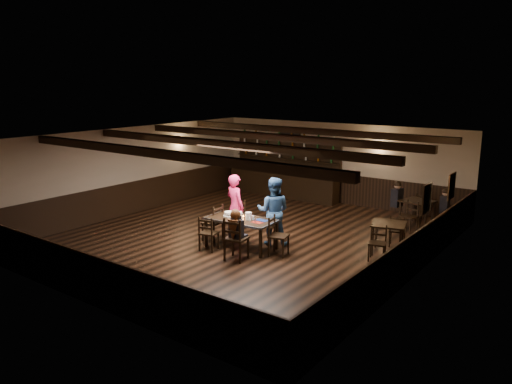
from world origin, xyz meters
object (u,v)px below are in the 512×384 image
Objects in this scene: chair_near_right at (234,236)px; woman_pink at (235,206)px; chair_near_left at (207,231)px; dining_table at (241,221)px; bar_counter at (284,176)px; man_blue at (273,211)px; cake at (230,214)px.

woman_pink is (-1.09, 1.40, 0.25)m from chair_near_right.
woman_pink is (-0.13, 1.25, 0.35)m from chair_near_left.
chair_near_left is (-0.51, -0.68, -0.18)m from dining_table.
bar_counter is (-1.67, 4.90, -0.13)m from woman_pink.
dining_table is at bearing 31.41° from man_blue.
cake is 5.75m from bar_counter.
dining_table is 0.87m from woman_pink.
chair_near_left is at bearing -73.72° from bar_counter.
bar_counter is at bearing 113.69° from chair_near_right.
bar_counter reaches higher than cake.
dining_table is at bearing 52.94° from chair_near_left.
bar_counter reaches higher than chair_near_left.
bar_counter is (-1.91, 5.42, -0.07)m from cake.
chair_near_left is 0.19× the size of bar_counter.
man_blue is 1.11m from cake.
woman_pink is at bearing 138.18° from dining_table.
chair_near_left is 6.41m from bar_counter.
chair_near_right is 1.56m from man_blue.
chair_near_right is 0.60× the size of woman_pink.
woman_pink is 5.14× the size of cake.
cake is (-0.40, 0.05, 0.11)m from dining_table.
woman_pink is 0.58m from cake.
chair_near_left is at bearing 171.40° from chair_near_right.
cake is 0.07× the size of bar_counter.
dining_table is 1.74× the size of chair_near_right.
man_blue reaches higher than woman_pink.
man_blue reaches higher than dining_table.
cake is at bearing -70.62° from bar_counter.
woman_pink is at bearing -17.41° from man_blue.
chair_near_right is 1.79m from woman_pink.
man_blue is 0.38× the size of bar_counter.
bar_counter is at bearing -54.25° from woman_pink.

